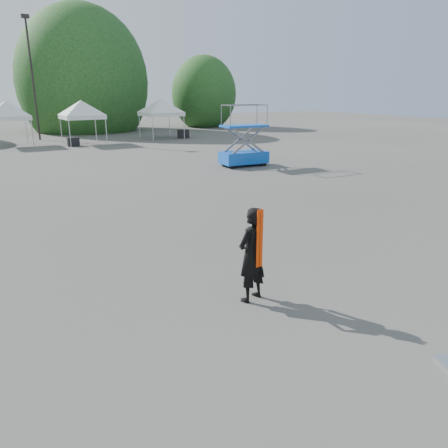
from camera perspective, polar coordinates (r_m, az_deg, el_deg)
ground at (r=9.95m, az=-6.64°, el=-7.27°), size 120.00×120.00×0.00m
light_pole_east at (r=40.82m, az=-23.81°, el=17.76°), size 0.60×0.25×9.80m
tree_mid_e at (r=48.94m, az=-17.89°, el=17.22°), size 5.12×5.12×7.79m
tree_far_e at (r=52.08m, az=-2.64°, el=16.60°), size 3.84×3.84×5.84m
tent_e at (r=37.20m, az=-26.57°, el=13.80°), size 4.11×4.11×3.88m
tent_f at (r=36.48m, az=-18.18°, el=14.69°), size 4.19×4.19×3.88m
tent_g at (r=39.34m, az=-8.28°, el=15.45°), size 4.40×4.40×3.88m
man at (r=8.65m, az=3.65°, el=-4.03°), size 0.81×0.65×1.94m
scissor_lift at (r=24.52m, az=2.63°, el=11.46°), size 2.68×1.52×3.33m
crate_mid at (r=35.49m, az=-19.09°, el=10.12°), size 0.90×0.73×0.66m
crate_east at (r=39.49m, az=-5.33°, el=11.64°), size 1.13×1.00×0.74m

